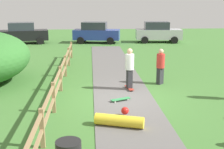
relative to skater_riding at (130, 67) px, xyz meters
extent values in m
plane|color=#427533|center=(-0.38, -1.26, -1.03)|extent=(60.00, 60.00, 0.00)
cube|color=#605E5B|center=(-0.38, -1.26, -1.02)|extent=(2.40, 28.00, 0.02)
cube|color=#997A51|center=(-2.98, -5.11, -0.48)|extent=(0.12, 0.12, 1.10)
cube|color=#997A51|center=(-2.98, -2.54, -0.48)|extent=(0.12, 0.12, 1.10)
cube|color=#997A51|center=(-2.98, 0.03, -0.48)|extent=(0.12, 0.12, 1.10)
cube|color=#997A51|center=(-2.98, 2.60, -0.48)|extent=(0.12, 0.12, 1.10)
cube|color=#997A51|center=(-2.98, 5.17, -0.48)|extent=(0.12, 0.12, 1.10)
cube|color=#997A51|center=(-2.98, 7.74, -0.48)|extent=(0.12, 0.12, 1.10)
cube|color=#997A51|center=(-2.98, -1.26, -0.53)|extent=(0.08, 18.00, 0.09)
cube|color=#997A51|center=(-2.98, -1.26, -0.08)|extent=(0.08, 18.00, 0.09)
cube|color=#B23326|center=(0.00, 0.00, -0.94)|extent=(0.34, 0.82, 0.02)
cylinder|color=silver|center=(-0.12, 0.26, -0.98)|extent=(0.04, 0.06, 0.06)
cylinder|color=silver|center=(0.03, 0.29, -0.98)|extent=(0.04, 0.06, 0.06)
cylinder|color=silver|center=(-0.03, -0.29, -0.98)|extent=(0.04, 0.06, 0.06)
cylinder|color=silver|center=(0.12, -0.26, -0.98)|extent=(0.04, 0.06, 0.06)
cube|color=#2D2D33|center=(0.00, 0.00, -0.52)|extent=(0.25, 0.35, 0.81)
cylinder|color=white|center=(0.00, 0.00, 0.22)|extent=(0.44, 0.44, 0.68)
sphere|color=tan|center=(0.00, 0.00, 0.68)|extent=(0.24, 0.24, 0.24)
cylinder|color=yellow|center=(-0.82, -3.92, -0.83)|extent=(1.57, 0.82, 0.36)
sphere|color=red|center=(-0.55, -3.08, -0.83)|extent=(0.26, 0.26, 0.26)
cube|color=#338C4C|center=(-0.54, -1.53, -0.94)|extent=(0.82, 0.49, 0.02)
cylinder|color=silver|center=(-0.77, -1.70, -0.98)|extent=(0.07, 0.05, 0.06)
cylinder|color=silver|center=(-0.82, -1.57, -0.98)|extent=(0.07, 0.05, 0.06)
cylinder|color=silver|center=(-0.25, -1.49, -0.98)|extent=(0.07, 0.05, 0.06)
cylinder|color=silver|center=(-0.31, -1.35, -0.98)|extent=(0.07, 0.05, 0.06)
cube|color=#2D2D33|center=(1.56, 0.83, -0.64)|extent=(0.37, 0.36, 0.78)
cylinder|color=red|center=(1.56, 0.83, 0.07)|extent=(0.54, 0.54, 0.65)
sphere|color=beige|center=(1.56, 0.83, 0.52)|extent=(0.23, 0.23, 0.23)
cube|color=black|center=(-7.66, 15.09, -0.26)|extent=(4.45, 2.49, 0.90)
cube|color=#2D333D|center=(-7.86, 15.06, 0.54)|extent=(2.46, 1.96, 0.70)
cylinder|color=black|center=(-6.51, 16.22, -0.71)|extent=(0.67, 0.36, 0.64)
cylinder|color=black|center=(-6.16, 14.50, -0.71)|extent=(0.67, 0.36, 0.64)
cylinder|color=black|center=(-9.16, 15.69, -0.71)|extent=(0.67, 0.36, 0.64)
cylinder|color=black|center=(-8.81, 13.97, -0.71)|extent=(0.67, 0.36, 0.64)
cube|color=#283D99|center=(-1.09, 15.09, -0.26)|extent=(4.42, 2.37, 0.90)
cube|color=#2D333D|center=(-1.28, 15.13, 0.54)|extent=(2.43, 1.90, 0.70)
cylinder|color=black|center=(0.39, 15.74, -0.71)|extent=(0.67, 0.34, 0.64)
cylinder|color=black|center=(0.10, 14.01, -0.71)|extent=(0.67, 0.34, 0.64)
cylinder|color=black|center=(-2.27, 16.18, -0.71)|extent=(0.67, 0.34, 0.64)
cylinder|color=black|center=(-2.56, 14.45, -0.71)|extent=(0.67, 0.34, 0.64)
cube|color=#B7B7BC|center=(4.70, 15.09, -0.26)|extent=(4.33, 2.05, 0.90)
cube|color=#2D333D|center=(4.50, 15.11, 0.54)|extent=(2.32, 1.74, 0.70)
cylinder|color=black|center=(6.12, 15.86, -0.71)|extent=(0.66, 0.29, 0.64)
cylinder|color=black|center=(5.97, 14.10, -0.71)|extent=(0.66, 0.29, 0.64)
cylinder|color=black|center=(3.43, 16.09, -0.71)|extent=(0.66, 0.29, 0.64)
cylinder|color=black|center=(3.28, 14.33, -0.71)|extent=(0.66, 0.29, 0.64)
camera|label=1|loc=(-1.67, -12.49, 2.78)|focal=47.80mm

